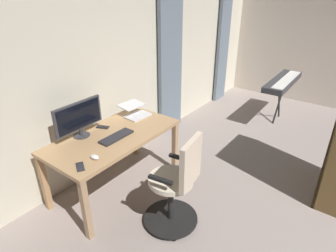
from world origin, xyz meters
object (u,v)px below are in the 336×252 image
Objects in this scene: piano_keyboard at (283,82)px; laptop at (135,112)px; computer_monitor at (79,117)px; office_chair at (177,186)px; desk at (114,141)px; cell_phone_by_monitor at (103,127)px; computer_mouse at (95,157)px; cell_phone_face_up at (80,167)px; computer_keyboard at (116,137)px.

laptop is at bearing -24.50° from piano_keyboard.
computer_monitor is at bearing -4.85° from laptop.
piano_keyboard is at bearing -8.91° from office_chair.
piano_keyboard is at bearing 163.17° from desk.
laptop is 0.48m from cell_phone_by_monitor.
laptop is (-0.75, 0.12, -0.17)m from computer_monitor.
piano_keyboard is (-3.04, 0.92, 0.07)m from desk.
computer_mouse is 0.69× the size of cell_phone_face_up.
office_chair reaches higher than computer_keyboard.
desk is at bearing -129.88° from cell_phone_face_up.
office_chair is at bearing 65.12° from laptop.
desk is 0.92m from office_chair.
office_chair is at bearing 118.76° from computer_mouse.
computer_monitor reaches higher than cell_phone_face_up.
office_chair reaches higher than cell_phone_face_up.
cell_phone_by_monitor is at bearing -22.57° from piano_keyboard.
computer_monitor is at bearing -114.41° from computer_mouse.
cell_phone_face_up is (0.17, 0.00, -0.01)m from computer_mouse.
office_chair reaches higher than laptop.
piano_keyboard is at bearing 161.15° from laptop.
desk is 0.56m from laptop.
laptop reaches higher than computer_keyboard.
computer_mouse is (0.96, 0.36, -0.04)m from laptop.
laptop is (-0.55, -0.22, 0.04)m from computer_keyboard.
laptop is at bearing -159.72° from computer_mouse.
computer_keyboard is at bearing 73.11° from desk.
computer_monitor reaches higher than computer_keyboard.
laptop is at bearing -131.65° from cell_phone_face_up.
piano_keyboard is (-3.06, 0.84, -0.03)m from computer_keyboard.
computer_keyboard is at bearing 79.08° from office_chair.
cell_phone_by_monitor is at bearing 172.80° from computer_monitor.
cell_phone_face_up is 0.11× the size of piano_keyboard.
cell_phone_face_up is 3.72m from piano_keyboard.
desk is 14.97× the size of computer_mouse.
piano_keyboard reaches higher than computer_keyboard.
computer_mouse is at bearing -13.08° from piano_keyboard.
computer_mouse is 0.17m from cell_phone_face_up.
desk is 3.17m from piano_keyboard.
computer_keyboard is at bearing 52.81° from cell_phone_by_monitor.
office_chair is 2.51× the size of computer_keyboard.
computer_keyboard is 0.31m from cell_phone_by_monitor.
laptop is 0.27× the size of piano_keyboard.
office_chair is 10.21× the size of computer_mouse.
computer_monitor is at bearing -59.67° from computer_keyboard.
office_chair is at bearing 87.74° from computer_keyboard.
office_chair is 1.24m from laptop.
laptop is at bearing 52.39° from office_chair.
computer_mouse is 0.69× the size of cell_phone_by_monitor.
office_chair is 1.75× the size of computer_monitor.
cell_phone_face_up is (0.59, 0.13, -0.01)m from computer_keyboard.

